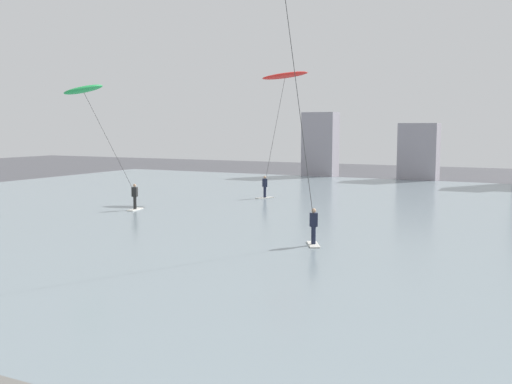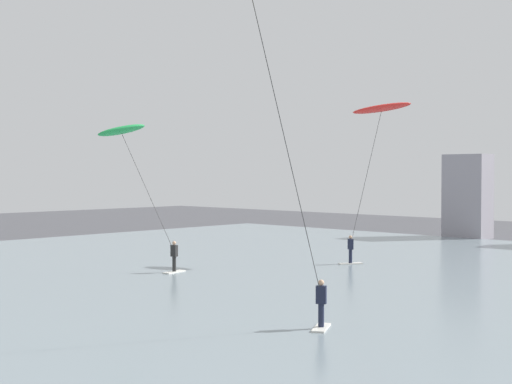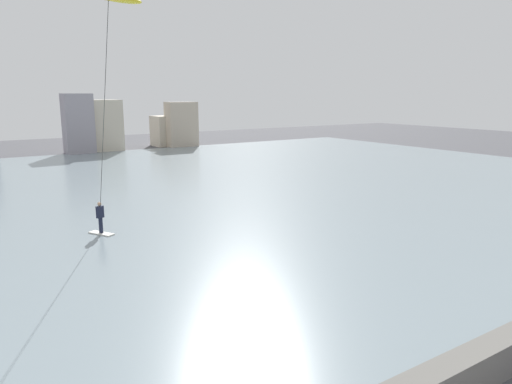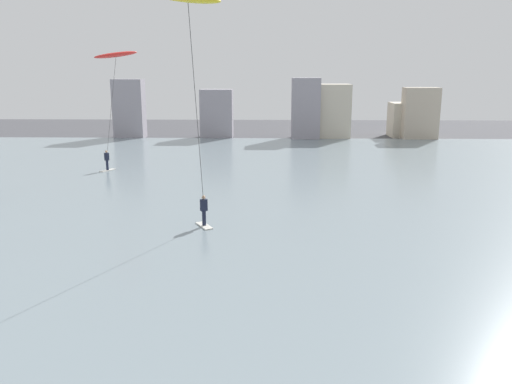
{
  "view_description": "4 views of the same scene",
  "coord_description": "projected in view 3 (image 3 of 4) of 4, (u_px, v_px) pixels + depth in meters",
  "views": [
    {
      "loc": [
        5.15,
        -2.63,
        5.31
      ],
      "look_at": [
        -3.27,
        13.98,
        3.28
      ],
      "focal_mm": 41.83,
      "sensor_mm": 36.0,
      "label": 1
    },
    {
      "loc": [
        10.79,
        2.69,
        5.31
      ],
      "look_at": [
        -0.32,
        14.32,
        4.89
      ],
      "focal_mm": 50.89,
      "sensor_mm": 36.0,
      "label": 2
    },
    {
      "loc": [
        -10.54,
        -1.85,
        7.01
      ],
      "look_at": [
        1.95,
        17.05,
        2.34
      ],
      "focal_mm": 33.52,
      "sensor_mm": 36.0,
      "label": 3
    },
    {
      "loc": [
        -0.95,
        -3.88,
        8.05
      ],
      "look_at": [
        -1.54,
        17.91,
        2.84
      ],
      "focal_mm": 36.31,
      "sensor_mm": 36.0,
      "label": 4
    }
  ],
  "objects": [
    {
      "name": "seawall_barrier",
      "position": [
        482.0,
        364.0,
        11.76
      ],
      "size": [
        60.0,
        0.7,
        0.96
      ],
      "primitive_type": "cube",
      "color": "#66635E",
      "rests_on": "ground"
    },
    {
      "name": "water_bay",
      "position": [
        127.0,
        194.0,
        33.67
      ],
      "size": [
        84.0,
        52.0,
        0.1
      ],
      "primitive_type": "cube",
      "color": "gray",
      "rests_on": "ground"
    },
    {
      "name": "kitesurfer_yellow",
      "position": [
        107.0,
        30.0,
        19.65
      ],
      "size": [
        2.8,
        4.64,
        11.09
      ],
      "color": "silver",
      "rests_on": "water_bay"
    },
    {
      "name": "far_shore_buildings",
      "position": [
        83.0,
        128.0,
        57.68
      ],
      "size": [
        37.89,
        5.75,
        7.04
      ],
      "color": "gray",
      "rests_on": "ground"
    }
  ]
}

